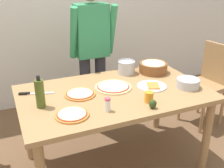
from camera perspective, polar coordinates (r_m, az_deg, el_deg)
name	(u,v)px	position (r m, az deg, el deg)	size (l,w,h in m)	color
ground	(114,163)	(2.74, 0.43, -16.16)	(8.00, 8.00, 0.00)	brown
wall_back	(64,4)	(3.66, -10.05, 16.11)	(5.60, 0.10, 2.60)	silver
dining_table	(114,101)	(2.37, 0.48, -3.58)	(1.60, 0.96, 0.76)	#A37A4C
person_cook	(92,48)	(2.95, -4.18, 7.55)	(0.49, 0.25, 1.62)	#2D2D38
chair_wooden_right	(209,80)	(3.33, 19.57, 0.85)	(0.46, 0.46, 0.95)	#A37A4C
pizza_raw_on_board	(113,87)	(2.39, 0.26, -0.59)	(0.32, 0.32, 0.02)	beige
pizza_cooked_on_tray	(80,94)	(2.28, -6.71, -2.09)	(0.26, 0.26, 0.02)	#C67A33
pizza_second_cooked	(72,115)	(1.98, -8.37, -6.34)	(0.25, 0.25, 0.02)	#C67A33
plate_with_slice	(152,86)	(2.44, 8.39, -0.42)	(0.26, 0.26, 0.02)	white
popcorn_bowl	(153,67)	(2.76, 8.62, 3.63)	(0.28, 0.28, 0.11)	brown
mixing_bowl_steel	(188,83)	(2.48, 15.60, 0.16)	(0.20, 0.20, 0.08)	#B7B7BC
olive_oil_bottle	(40,93)	(2.10, -14.86, -1.92)	(0.07, 0.07, 0.26)	#47561E
steel_pot	(126,67)	(2.71, 3.04, 3.57)	(0.17, 0.17, 0.13)	#B7B7BC
cup_orange	(149,97)	(2.15, 7.74, -2.70)	(0.07, 0.07, 0.09)	orange
salt_shaker	(108,105)	(2.00, -0.93, -4.33)	(0.04, 0.04, 0.11)	white
chef_knife	(32,93)	(2.37, -16.40, -1.91)	(0.29, 0.11, 0.02)	silver
avocado	(153,104)	(2.07, 8.52, -4.16)	(0.06, 0.06, 0.07)	#2D4219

